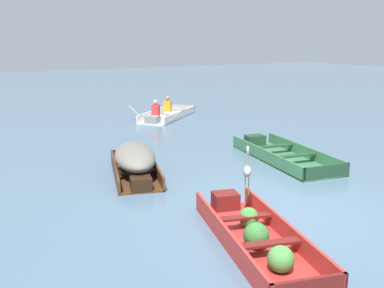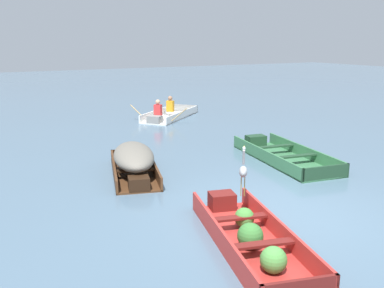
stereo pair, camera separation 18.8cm
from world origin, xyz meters
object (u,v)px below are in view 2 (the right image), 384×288
object	(u,v)px
rowboat_white_with_crew	(168,114)
heron_on_dinghy	(243,170)
dinghy_red_foreground	(250,235)
skiff_dark_varnish_mid_moored	(134,159)
skiff_green_near_moored	(281,155)

from	to	relation	value
rowboat_white_with_crew	heron_on_dinghy	size ratio (longest dim) A/B	3.88
dinghy_red_foreground	skiff_dark_varnish_mid_moored	world-z (taller)	skiff_dark_varnish_mid_moored
dinghy_red_foreground	skiff_green_near_moored	bearing A→B (deg)	44.23
rowboat_white_with_crew	heron_on_dinghy	bearing A→B (deg)	-108.45
skiff_green_near_moored	skiff_dark_varnish_mid_moored	bearing A→B (deg)	171.73
dinghy_red_foreground	rowboat_white_with_crew	world-z (taller)	rowboat_white_with_crew
skiff_dark_varnish_mid_moored	heron_on_dinghy	size ratio (longest dim) A/B	3.30
skiff_dark_varnish_mid_moored	heron_on_dinghy	bearing A→B (deg)	-77.29
skiff_dark_varnish_mid_moored	rowboat_white_with_crew	bearing A→B (deg)	58.03
skiff_dark_varnish_mid_moored	rowboat_white_with_crew	size ratio (longest dim) A/B	0.85
dinghy_red_foreground	skiff_green_near_moored	size ratio (longest dim) A/B	0.91
rowboat_white_with_crew	heron_on_dinghy	world-z (taller)	heron_on_dinghy
dinghy_red_foreground	skiff_green_near_moored	world-z (taller)	dinghy_red_foreground
skiff_green_near_moored	heron_on_dinghy	distance (m)	4.24
dinghy_red_foreground	heron_on_dinghy	bearing A→B (deg)	61.35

